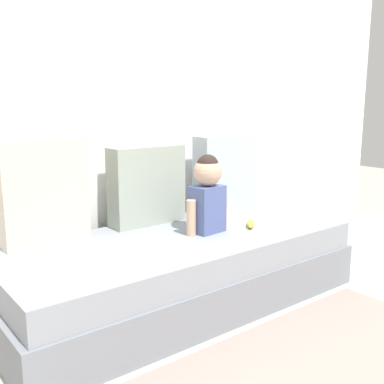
{
  "coord_description": "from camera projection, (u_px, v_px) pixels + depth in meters",
  "views": [
    {
      "loc": [
        -1.52,
        -2.07,
        1.2
      ],
      "look_at": [
        0.09,
        0.0,
        0.66
      ],
      "focal_mm": 42.82,
      "sensor_mm": 36.0,
      "label": 1
    }
  ],
  "objects": [
    {
      "name": "throw_pillow_left",
      "position": [
        43.0,
        192.0,
        2.49
      ],
      "size": [
        0.47,
        0.16,
        0.58
      ],
      "primitive_type": "cube",
      "color": "beige",
      "rests_on": "couch"
    },
    {
      "name": "throw_pillow_right",
      "position": [
        225.0,
        172.0,
        3.29
      ],
      "size": [
        0.47,
        0.16,
        0.53
      ],
      "primitive_type": "cube",
      "color": "#B2BCC6",
      "rests_on": "couch"
    },
    {
      "name": "throw_pillow_center",
      "position": [
        147.0,
        185.0,
        2.89
      ],
      "size": [
        0.49,
        0.16,
        0.5
      ],
      "primitive_type": "cube",
      "color": "#99A393",
      "rests_on": "couch"
    },
    {
      "name": "couch",
      "position": [
        180.0,
        270.0,
        2.71
      ],
      "size": [
        2.14,
        0.9,
        0.41
      ],
      "color": "gray",
      "rests_on": "ground"
    },
    {
      "name": "floor_rug",
      "position": [
        317.0,
        380.0,
        1.98
      ],
      "size": [
        1.92,
        1.0,
        0.01
      ],
      "primitive_type": "cube",
      "color": "tan",
      "rests_on": "ground"
    },
    {
      "name": "toddler",
      "position": [
        207.0,
        192.0,
        2.71
      ],
      "size": [
        0.3,
        0.17,
        0.47
      ],
      "color": "#4C5B93",
      "rests_on": "couch"
    },
    {
      "name": "banana",
      "position": [
        251.0,
        224.0,
        2.86
      ],
      "size": [
        0.15,
        0.15,
        0.04
      ],
      "primitive_type": "ellipsoid",
      "rotation": [
        0.0,
        0.0,
        0.78
      ],
      "color": "yellow",
      "rests_on": "couch"
    },
    {
      "name": "ground_plane",
      "position": [
        180.0,
        302.0,
        2.75
      ],
      "size": [
        12.0,
        12.0,
        0.0
      ],
      "primitive_type": "plane",
      "color": "#B2ADA3"
    },
    {
      "name": "back_wall",
      "position": [
        126.0,
        94.0,
        2.96
      ],
      "size": [
        5.34,
        0.1,
        2.46
      ],
      "primitive_type": "cube",
      "color": "white",
      "rests_on": "ground"
    }
  ]
}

